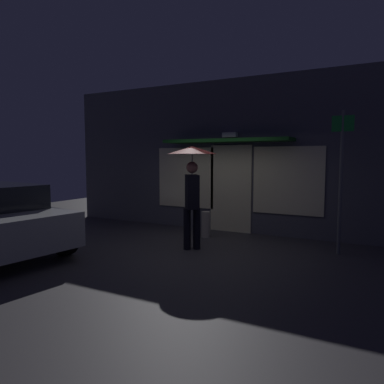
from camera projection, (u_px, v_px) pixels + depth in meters
The scene contains 5 objects.
ground_plane at pixel (190, 250), 7.43m from camera, with size 18.00×18.00×0.00m, color #38353A.
building_facade at pixel (233, 157), 9.30m from camera, with size 9.91×1.00×3.85m.
person_with_umbrella at pixel (192, 173), 7.38m from camera, with size 1.01×1.01×2.12m.
street_sign_post at pixel (341, 175), 7.00m from camera, with size 0.40×0.07×2.78m.
sidewalk_bollard at pixel (206, 224), 8.65m from camera, with size 0.21×0.21×0.61m, color #B2A899.
Camera 1 is at (3.50, -6.39, 1.89)m, focal length 34.09 mm.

